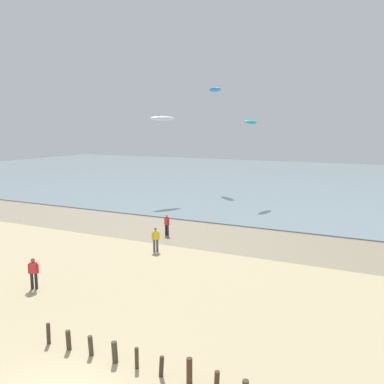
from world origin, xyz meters
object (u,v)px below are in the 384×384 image
person_mid_beach (156,239)px  kite_aloft_1 (163,118)px  kite_aloft_4 (251,122)px  kite_aloft_5 (215,90)px  person_nearest_camera (34,272)px  person_by_waterline (167,224)px

person_mid_beach → kite_aloft_1: kite_aloft_1 is taller
kite_aloft_4 → kite_aloft_5: bearing=53.0°
person_mid_beach → kite_aloft_4: 22.44m
person_nearest_camera → kite_aloft_4: bearing=85.8°
kite_aloft_1 → kite_aloft_4: kite_aloft_1 is taller
kite_aloft_5 → kite_aloft_4: bearing=-2.4°
person_nearest_camera → kite_aloft_5: (-5.80, 37.96, 12.74)m
person_by_waterline → kite_aloft_4: (1.31, 16.70, 8.25)m
person_nearest_camera → kite_aloft_1: kite_aloft_1 is taller
person_mid_beach → person_by_waterline: 4.43m
kite_aloft_4 → kite_aloft_1: bearing=117.4°
kite_aloft_4 → kite_aloft_5: (-7.96, 8.40, 4.49)m
person_mid_beach → kite_aloft_5: 32.95m
kite_aloft_1 → kite_aloft_5: 12.28m
person_nearest_camera → kite_aloft_1: bearing=105.6°
person_mid_beach → kite_aloft_4: bearing=90.5°
person_nearest_camera → person_by_waterline: size_ratio=1.00×
person_nearest_camera → kite_aloft_5: bearing=98.7°
person_by_waterline → person_mid_beach: bearing=-70.4°
person_by_waterline → kite_aloft_5: bearing=104.8°
person_nearest_camera → person_mid_beach: same height
kite_aloft_4 → kite_aloft_5: size_ratio=0.81×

